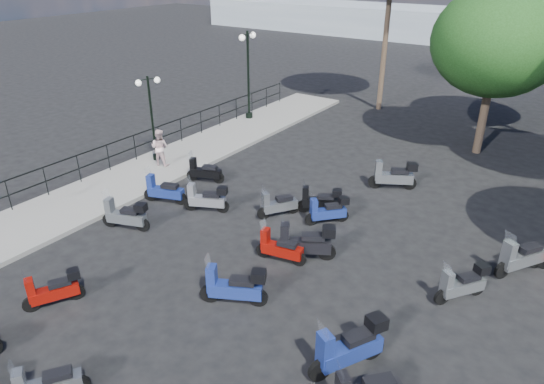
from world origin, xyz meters
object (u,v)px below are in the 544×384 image
Objects in this scene: scooter_5 at (204,172)px; scooter_7 at (234,287)px; pedestrian_far at (160,147)px; scooter_8 at (207,199)px; scooter_21 at (394,176)px; scooter_15 at (328,211)px; scooter_20 at (462,284)px; lamp_post_1 at (151,113)px; scooter_19 at (305,243)px; scooter_25 at (349,348)px; scooter_2 at (53,290)px; broadleaf_tree at (498,41)px; scooter_27 at (520,258)px; scooter_9 at (278,205)px; lamp_post_2 at (248,70)px; scooter_10 at (320,201)px; scooter_4 at (164,191)px; scooter_14 at (280,248)px; scooter_3 at (125,215)px.

scooter_5 is 0.91× the size of scooter_7.
pedestrian_far is 4.46m from scooter_8.
scooter_21 is (0.71, 8.64, 0.01)m from scooter_7.
scooter_15 is 3.78m from scooter_21.
scooter_20 is 6.54m from scooter_21.
scooter_19 is at bearing 0.93° from lamp_post_1.
scooter_25 reaches higher than scooter_20.
scooter_2 is 18.52m from broadleaf_tree.
scooter_9 is at bearing 40.75° from scooter_27.
lamp_post_1 is at bearing 39.20° from scooter_15.
scooter_21 is at bearing -31.82° from scooter_7.
lamp_post_2 is 3.12× the size of scooter_10.
scooter_4 reaches higher than scooter_8.
scooter_14 is 0.76m from scooter_19.
broadleaf_tree is (2.98, 8.94, 4.35)m from scooter_10.
scooter_8 is 3.88m from scooter_14.
scooter_8 is 2.45m from scooter_9.
scooter_25 is at bearing -142.73° from scooter_5.
scooter_2 is 5.92m from scooter_8.
scooter_2 is 0.88× the size of scooter_14.
scooter_10 reaches higher than scooter_15.
lamp_post_2 is at bearing -2.41° from scooter_3.
scooter_8 is at bearing 45.16° from scooter_27.
scooter_27 is at bearing -110.89° from scooter_2.
scooter_10 is at bearing -107.75° from scooter_5.
scooter_4 is at bearing 8.39° from scooter_25.
broadleaf_tree reaches higher than scooter_14.
scooter_10 is at bearing -82.96° from scooter_2.
scooter_5 is at bearing 38.78° from scooter_19.
pedestrian_far is 0.92× the size of scooter_19.
scooter_27 is at bearing -83.18° from scooter_25.
scooter_20 is at bearing -81.01° from scooter_25.
pedestrian_far is (0.61, -0.31, -1.25)m from lamp_post_1.
scooter_9 is at bearing 157.55° from pedestrian_far.
scooter_8 is 8.03m from scooter_25.
lamp_post_2 reaches higher than lamp_post_1.
scooter_15 is at bearing -28.69° from scooter_25.
scooter_7 is 5.76m from scooter_20.
scooter_25 is 0.24× the size of broadleaf_tree.
scooter_25 reaches higher than scooter_3.
scooter_3 is at bearing 78.04° from scooter_9.
scooter_10 is 0.86× the size of scooter_19.
scooter_21 is at bearing -32.58° from scooter_19.
lamp_post_2 is at bearing 14.26° from scooter_19.
scooter_8 is 0.94× the size of scooter_27.
scooter_9 is (7.14, -7.89, -2.26)m from lamp_post_2.
scooter_21 is 9.31m from scooter_25.
scooter_7 is 1.02× the size of scooter_27.
scooter_20 is (4.77, 1.18, 0.04)m from scooter_14.
scooter_3 is at bearing -39.00° from scooter_2.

